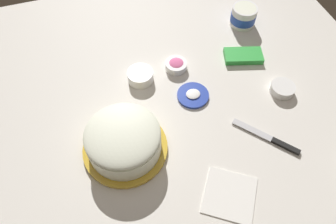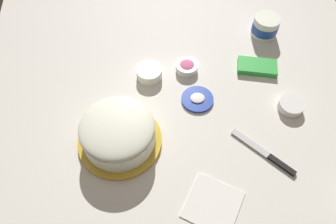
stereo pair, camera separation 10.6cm
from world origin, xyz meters
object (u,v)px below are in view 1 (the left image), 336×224
Objects in this scene: sprinkle_bowl_rainbow at (283,89)px; paper_napkin at (229,195)px; frosting_tub_lid at (193,95)px; spreading_knife at (272,139)px; frosted_cake at (124,141)px; frosting_tub at (244,16)px; sprinkle_bowl_pink at (176,65)px; candy_box_lower at (243,56)px; sprinkle_bowl_blue at (140,76)px.

sprinkle_bowl_rainbow reaches higher than paper_napkin.
paper_napkin is at bearing -93.83° from frosting_tub_lid.
frosted_cake is at bearing 166.04° from spreading_knife.
frosting_tub is 0.78m from paper_napkin.
spreading_knife is 2.26× the size of sprinkle_bowl_pink.
frosting_tub is 0.21m from candy_box_lower.
frosted_cake is 3.26× the size of sprinkle_bowl_pink.
sprinkle_bowl_pink is (-0.36, -0.16, -0.03)m from frosting_tub.
frosting_tub is at bearing 18.85° from sprinkle_bowl_blue.
spreading_knife is 1.28× the size of candy_box_lower.
sprinkle_bowl_blue is at bearing 156.07° from sprinkle_bowl_rainbow.
frosting_tub_lid is 0.78× the size of paper_napkin.
frosted_cake is at bearing -133.56° from sprinkle_bowl_pink.
sprinkle_bowl_rainbow is at bearing -93.07° from frosting_tub.
frosting_tub is 1.22× the size of sprinkle_bowl_rainbow.
sprinkle_bowl_pink is 0.53m from paper_napkin.
sprinkle_bowl_rainbow is (0.14, 0.17, 0.01)m from spreading_knife.
candy_box_lower is (0.07, 0.37, 0.01)m from spreading_knife.
spreading_knife is at bearing -63.56° from sprinkle_bowl_pink.
spreading_knife is at bearing -13.96° from frosted_cake.
frosting_tub is 0.72× the size of paper_napkin.
frosted_cake is at bearing -114.59° from sprinkle_bowl_blue.
frosted_cake is 0.30m from sprinkle_bowl_blue.
candy_box_lower is (0.54, 0.25, -0.04)m from frosted_cake.
sprinkle_bowl_pink is at bearing 145.73° from sprinkle_bowl_rainbow.
paper_napkin is (-0.03, -0.38, -0.00)m from frosting_tub_lid.
sprinkle_bowl_blue is (-0.15, -0.01, 0.00)m from sprinkle_bowl_pink.
paper_napkin is at bearing -43.59° from frosted_cake.
frosted_cake is 0.60m from candy_box_lower.
sprinkle_bowl_pink is at bearing -170.51° from candy_box_lower.
frosted_cake reaches higher than sprinkle_bowl_blue.
spreading_knife is at bearing -85.17° from candy_box_lower.
candy_box_lower is 0.58m from paper_napkin.
candy_box_lower reaches higher than paper_napkin.
sprinkle_bowl_blue is (-0.48, 0.21, 0.01)m from sprinkle_bowl_rainbow.
frosted_cake is 2.85× the size of sprinkle_bowl_blue.
candy_box_lower is (-0.08, -0.19, -0.03)m from frosting_tub.
candy_box_lower is (0.42, -0.02, -0.01)m from sprinkle_bowl_blue.
frosting_tub_lid is at bearing -139.38° from candy_box_lower.
frosting_tub is 0.46m from frosting_tub_lid.
candy_box_lower is at bearing 60.59° from paper_napkin.
paper_napkin is (-0.21, -0.13, -0.00)m from spreading_knife.
spreading_knife is at bearing -48.16° from sprinkle_bowl_blue.
paper_napkin is at bearing -118.00° from frosting_tub.
frosted_cake is 2.56× the size of frosting_tub.
sprinkle_bowl_pink is at bearing 46.44° from frosted_cake.
frosting_tub_lid reaches higher than spreading_knife.
sprinkle_bowl_blue is 0.42m from candy_box_lower.
frosted_cake reaches higher than paper_napkin.
frosting_tub is at bearing 41.94° from frosting_tub_lid.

